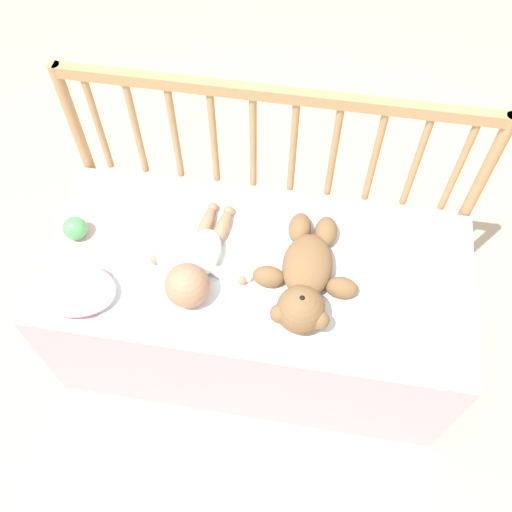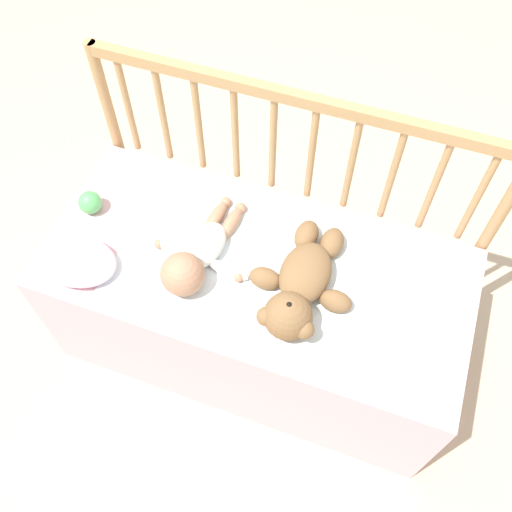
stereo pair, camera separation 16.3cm
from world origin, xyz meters
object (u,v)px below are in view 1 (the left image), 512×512
(toy_ball, at_px, (75,228))
(small_pillow, at_px, (72,289))
(teddy_bear, at_px, (305,279))
(baby, at_px, (197,266))

(toy_ball, height_order, small_pillow, toy_ball)
(teddy_bear, xyz_separation_m, baby, (-0.31, -0.00, -0.01))
(teddy_bear, bearing_deg, toy_ball, 174.13)
(teddy_bear, xyz_separation_m, toy_ball, (-0.71, 0.07, -0.02))
(teddy_bear, xyz_separation_m, small_pillow, (-0.65, -0.13, -0.02))
(teddy_bear, relative_size, small_pillow, 1.60)
(toy_ball, xyz_separation_m, small_pillow, (0.06, -0.20, -0.01))
(baby, distance_m, small_pillow, 0.36)
(teddy_bear, distance_m, baby, 0.31)
(teddy_bear, bearing_deg, small_pillow, -168.90)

